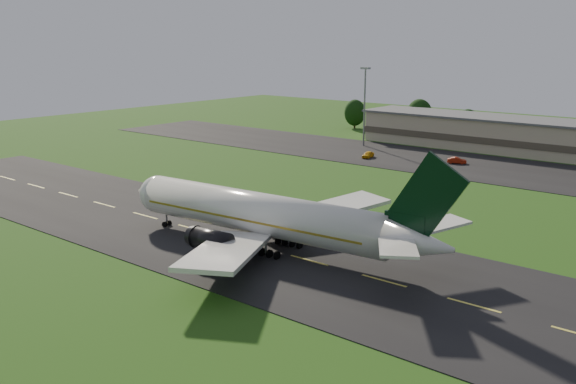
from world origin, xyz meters
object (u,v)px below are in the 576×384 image
Objects in this scene: service_vehicle_a at (368,155)px; service_vehicle_b at (457,160)px; airliner at (264,215)px; light_mast_west at (365,97)px.

service_vehicle_a is 20.46m from service_vehicle_b.
service_vehicle_b is (-6.45, 72.28, -3.87)m from airliner.
service_vehicle_a is 1.03× the size of service_vehicle_b.
service_vehicle_a is (-25.82, 65.70, -3.82)m from airliner.
light_mast_west reaches higher than service_vehicle_b.
airliner is at bearing -79.06° from service_vehicle_a.
light_mast_west is 4.68× the size of service_vehicle_a.
light_mast_west is at bearing 109.62° from airliner.
service_vehicle_b is at bearing -14.33° from light_mast_west.
service_vehicle_a is (10.56, -14.23, -11.90)m from light_mast_west.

